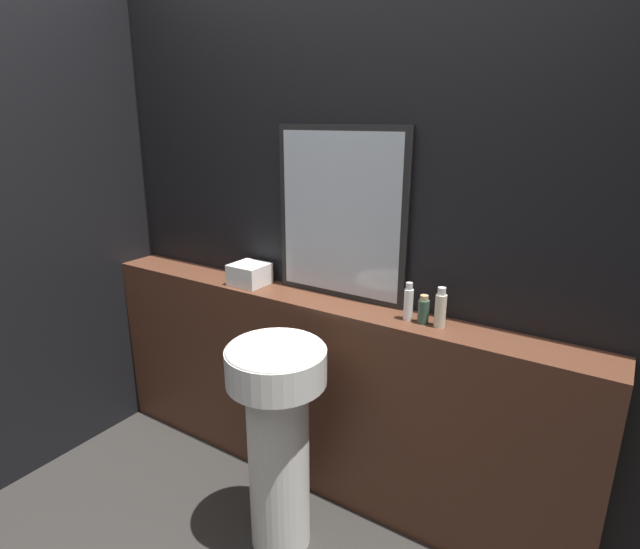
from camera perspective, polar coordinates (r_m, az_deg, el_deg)
wall_back at (r=2.25m, az=1.50°, el=5.65°), size 8.00×0.06×2.50m
vanity_counter at (r=2.43m, az=-0.43°, el=-13.27°), size 2.44×0.22×0.94m
pedestal_sink at (r=2.07m, az=-4.82°, el=-17.46°), size 0.39×0.39×0.90m
mirror at (r=2.16m, az=2.35°, el=6.86°), size 0.62×0.03×0.75m
towel_stack at (r=2.43m, az=-8.06°, el=0.04°), size 0.16×0.16×0.10m
shampoo_bottle at (r=2.01m, az=10.07°, el=-3.20°), size 0.04×0.04×0.16m
conditioner_bottle at (r=1.99m, az=11.74°, el=-4.03°), size 0.04×0.04×0.12m
lotion_bottle at (r=1.96m, az=13.60°, el=-3.84°), size 0.04×0.04×0.16m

